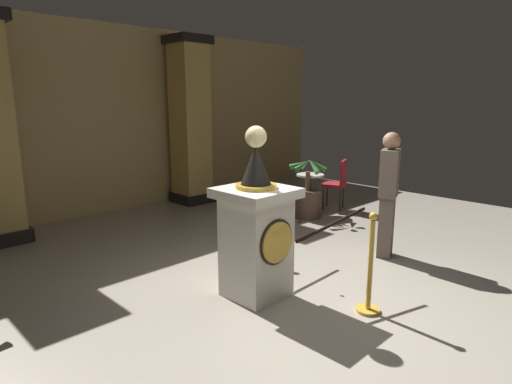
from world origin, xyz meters
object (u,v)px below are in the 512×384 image
Objects in this scene: stanchion_near at (370,278)px; potted_palm_right at (307,198)px; stanchion_far at (246,229)px; cafe_chair_red at (338,180)px; pedestal_clock at (256,231)px; bystander_guest at (388,192)px; cafe_table at (310,189)px.

stanchion_near is 3.54m from potted_palm_right.
stanchion_far reaches higher than cafe_chair_red.
stanchion_far is at bearing -163.64° from potted_palm_right.
pedestal_clock is 1.23m from stanchion_near.
cafe_chair_red is at bearing 22.40° from pedestal_clock.
pedestal_clock is at bearing 117.12° from stanchion_near.
bystander_guest is at bearing -46.36° from stanchion_far.
potted_palm_right is 1.52× the size of cafe_table.
pedestal_clock is 1.64× the size of potted_palm_right.
cafe_table is 0.63m from cafe_chair_red.
stanchion_far is at bearing -169.33° from cafe_chair_red.
pedestal_clock reaches higher than cafe_table.
stanchion_near is at bearing -156.52° from bystander_guest.
potted_palm_right is 0.88m from cafe_chair_red.
cafe_chair_red is at bearing -4.00° from potted_palm_right.
bystander_guest is (1.55, 0.67, 0.53)m from stanchion_near.
pedestal_clock is at bearing 169.91° from bystander_guest.
stanchion_near is 2.05m from stanchion_far.
pedestal_clock is at bearing -150.99° from potted_palm_right.
stanchion_far is at bearing -161.87° from cafe_table.
pedestal_clock is 1.09× the size of bystander_guest.
potted_palm_right is at bearing -149.62° from cafe_table.
potted_palm_right is (2.89, 1.60, -0.38)m from pedestal_clock.
bystander_guest is at bearing -130.76° from cafe_chair_red.
potted_palm_right reaches higher than stanchion_near.
pedestal_clock is 3.32m from potted_palm_right.
cafe_table is at bearing 159.26° from cafe_chair_red.
bystander_guest is 2.55m from cafe_chair_red.
cafe_chair_red is (2.94, 0.55, 0.21)m from stanchion_far.
stanchion_far is 1.07× the size of cafe_chair_red.
bystander_guest reaches higher than stanchion_near.
cafe_chair_red is (0.85, -0.06, 0.23)m from potted_palm_right.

